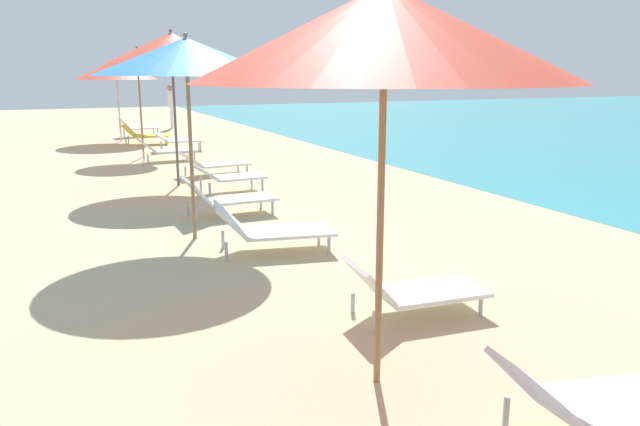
{
  "coord_description": "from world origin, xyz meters",
  "views": [
    {
      "loc": [
        -2.88,
        4.56,
        2.22
      ],
      "look_at": [
        -0.64,
        9.7,
        0.92
      ],
      "focal_mm": 34.51,
      "sensor_mm": 36.0,
      "label": 1
    }
  ],
  "objects_px": {
    "lounger_fifth_shoreside": "(214,163)",
    "lounger_farthest_shoreside": "(138,127)",
    "lounger_third_shoreside": "(413,289)",
    "umbrella_fifth": "(171,48)",
    "umbrella_fourth": "(186,57)",
    "lounger_sixth_inland": "(167,149)",
    "umbrella_farthest": "(116,70)",
    "lounger_third_inland": "(611,400)",
    "lounger_fourth_inland": "(271,228)",
    "lounger_sixth_shoreside": "(178,140)",
    "lounger_farthest_inland": "(145,134)",
    "umbrella_third": "(385,35)",
    "lounger_fourth_shoreside": "(227,197)",
    "lounger_fifth_inland": "(229,176)",
    "umbrella_sixth": "(137,58)",
    "person_walking_mid": "(171,102)"
  },
  "relations": [
    {
      "from": "lounger_fourth_inland",
      "to": "umbrella_fourth",
      "type": "bearing_deg",
      "value": 137.33
    },
    {
      "from": "umbrella_third",
      "to": "lounger_fourth_shoreside",
      "type": "xyz_separation_m",
      "value": [
        0.39,
        5.55,
        -2.14
      ]
    },
    {
      "from": "lounger_fifth_shoreside",
      "to": "lounger_farthest_shoreside",
      "type": "relative_size",
      "value": 1.12
    },
    {
      "from": "umbrella_fourth",
      "to": "lounger_farthest_inland",
      "type": "bearing_deg",
      "value": 85.17
    },
    {
      "from": "lounger_third_shoreside",
      "to": "lounger_fifth_shoreside",
      "type": "xyz_separation_m",
      "value": [
        0.25,
        8.48,
        0.0
      ]
    },
    {
      "from": "lounger_sixth_inland",
      "to": "lounger_farthest_shoreside",
      "type": "distance_m",
      "value": 6.3
    },
    {
      "from": "umbrella_sixth",
      "to": "umbrella_third",
      "type": "bearing_deg",
      "value": -90.62
    },
    {
      "from": "umbrella_third",
      "to": "lounger_third_shoreside",
      "type": "distance_m",
      "value": 2.55
    },
    {
      "from": "lounger_third_shoreside",
      "to": "lounger_sixth_inland",
      "type": "height_order",
      "value": "lounger_sixth_inland"
    },
    {
      "from": "lounger_fourth_shoreside",
      "to": "lounger_farthest_inland",
      "type": "distance_m",
      "value": 10.31
    },
    {
      "from": "umbrella_fourth",
      "to": "lounger_fourth_shoreside",
      "type": "bearing_deg",
      "value": 55.52
    },
    {
      "from": "lounger_farthest_inland",
      "to": "umbrella_third",
      "type": "bearing_deg",
      "value": -78.82
    },
    {
      "from": "lounger_sixth_inland",
      "to": "lounger_fourth_inland",
      "type": "bearing_deg",
      "value": -94.99
    },
    {
      "from": "umbrella_fourth",
      "to": "person_walking_mid",
      "type": "height_order",
      "value": "umbrella_fourth"
    },
    {
      "from": "lounger_third_inland",
      "to": "umbrella_fifth",
      "type": "height_order",
      "value": "umbrella_fifth"
    },
    {
      "from": "lounger_farthest_inland",
      "to": "lounger_fifth_shoreside",
      "type": "bearing_deg",
      "value": -71.79
    },
    {
      "from": "lounger_fourth_inland",
      "to": "lounger_sixth_inland",
      "type": "distance_m",
      "value": 8.51
    },
    {
      "from": "lounger_fifth_inland",
      "to": "lounger_farthest_inland",
      "type": "bearing_deg",
      "value": 88.47
    },
    {
      "from": "lounger_fourth_inland",
      "to": "lounger_sixth_shoreside",
      "type": "relative_size",
      "value": 1.1
    },
    {
      "from": "lounger_farthest_shoreside",
      "to": "lounger_fourth_shoreside",
      "type": "bearing_deg",
      "value": -97.26
    },
    {
      "from": "lounger_third_shoreside",
      "to": "lounger_fourth_shoreside",
      "type": "relative_size",
      "value": 0.92
    },
    {
      "from": "lounger_third_inland",
      "to": "lounger_sixth_inland",
      "type": "xyz_separation_m",
      "value": [
        -0.27,
        13.24,
        -0.04
      ]
    },
    {
      "from": "lounger_fourth_shoreside",
      "to": "umbrella_farthest",
      "type": "xyz_separation_m",
      "value": [
        -0.39,
        11.44,
        1.93
      ]
    },
    {
      "from": "lounger_third_inland",
      "to": "lounger_fifth_inland",
      "type": "height_order",
      "value": "lounger_third_inland"
    },
    {
      "from": "umbrella_fifth",
      "to": "person_walking_mid",
      "type": "relative_size",
      "value": 1.76
    },
    {
      "from": "lounger_sixth_inland",
      "to": "lounger_third_inland",
      "type": "bearing_deg",
      "value": -92.49
    },
    {
      "from": "lounger_sixth_shoreside",
      "to": "lounger_farthest_shoreside",
      "type": "bearing_deg",
      "value": 105.18
    },
    {
      "from": "umbrella_fourth",
      "to": "umbrella_fifth",
      "type": "xyz_separation_m",
      "value": [
        0.55,
        4.01,
        0.23
      ]
    },
    {
      "from": "lounger_fourth_shoreside",
      "to": "lounger_farthest_shoreside",
      "type": "bearing_deg",
      "value": 86.51
    },
    {
      "from": "lounger_fourth_shoreside",
      "to": "lounger_sixth_inland",
      "type": "distance_m",
      "value": 6.4
    },
    {
      "from": "lounger_third_shoreside",
      "to": "lounger_sixth_shoreside",
      "type": "height_order",
      "value": "lounger_third_shoreside"
    },
    {
      "from": "lounger_sixth_inland",
      "to": "umbrella_farthest",
      "type": "bearing_deg",
      "value": 92.92
    },
    {
      "from": "lounger_fourth_shoreside",
      "to": "lounger_fifth_inland",
      "type": "xyz_separation_m",
      "value": [
        0.52,
        1.79,
        0.01
      ]
    },
    {
      "from": "umbrella_fifth",
      "to": "lounger_fifth_shoreside",
      "type": "distance_m",
      "value": 2.73
    },
    {
      "from": "lounger_third_shoreside",
      "to": "umbrella_fifth",
      "type": "height_order",
      "value": "umbrella_fifth"
    },
    {
      "from": "umbrella_third",
      "to": "lounger_third_inland",
      "type": "xyz_separation_m",
      "value": [
        0.85,
        -1.29,
        -2.11
      ]
    },
    {
      "from": "lounger_fifth_inland",
      "to": "umbrella_sixth",
      "type": "bearing_deg",
      "value": 94.14
    },
    {
      "from": "lounger_farthest_inland",
      "to": "lounger_sixth_inland",
      "type": "bearing_deg",
      "value": -76.93
    },
    {
      "from": "umbrella_third",
      "to": "person_walking_mid",
      "type": "bearing_deg",
      "value": 83.65
    },
    {
      "from": "lounger_third_inland",
      "to": "lounger_fourth_inland",
      "type": "height_order",
      "value": "lounger_fourth_inland"
    },
    {
      "from": "lounger_third_inland",
      "to": "lounger_sixth_shoreside",
      "type": "xyz_separation_m",
      "value": [
        0.4,
        15.21,
        -0.02
      ]
    },
    {
      "from": "lounger_sixth_shoreside",
      "to": "lounger_fifth_inland",
      "type": "bearing_deg",
      "value": -85.1
    },
    {
      "from": "person_walking_mid",
      "to": "umbrella_farthest",
      "type": "bearing_deg",
      "value": -109.92
    },
    {
      "from": "umbrella_farthest",
      "to": "lounger_third_inland",
      "type": "bearing_deg",
      "value": -87.35
    },
    {
      "from": "umbrella_fifth",
      "to": "lounger_sixth_inland",
      "type": "relative_size",
      "value": 2.07
    },
    {
      "from": "lounger_sixth_shoreside",
      "to": "person_walking_mid",
      "type": "bearing_deg",
      "value": 89.07
    },
    {
      "from": "lounger_fourth_shoreside",
      "to": "lounger_farthest_inland",
      "type": "relative_size",
      "value": 0.94
    },
    {
      "from": "lounger_fifth_shoreside",
      "to": "lounger_sixth_inland",
      "type": "xyz_separation_m",
      "value": [
        -0.57,
        2.5,
        0.04
      ]
    },
    {
      "from": "umbrella_fourth",
      "to": "lounger_fourth_shoreside",
      "type": "xyz_separation_m",
      "value": [
        0.76,
        1.1,
        -2.08
      ]
    },
    {
      "from": "lounger_sixth_shoreside",
      "to": "umbrella_farthest",
      "type": "xyz_separation_m",
      "value": [
        -1.25,
        3.07,
        1.92
      ]
    }
  ]
}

